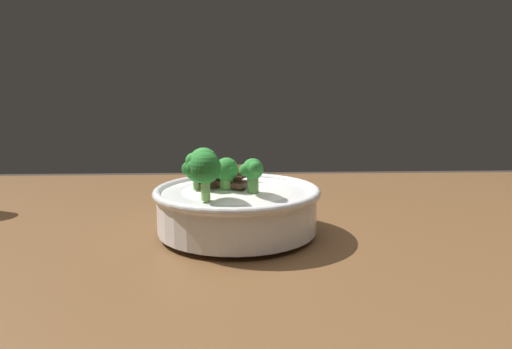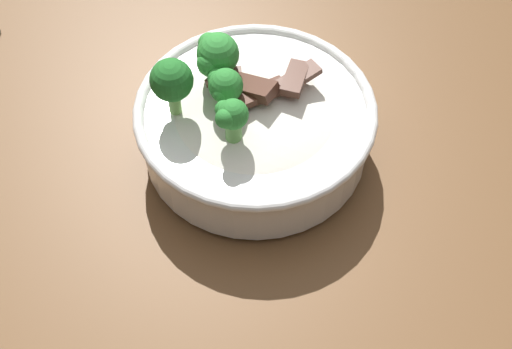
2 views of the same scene
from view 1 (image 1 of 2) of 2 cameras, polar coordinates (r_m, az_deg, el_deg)
The scene contains 2 objects.
dining_table at distance 0.78m, azimuth 3.49°, elevation -14.04°, with size 1.41×0.97×0.82m.
rice_bowl at distance 0.70m, azimuth -2.52°, elevation -3.47°, with size 0.25×0.25×0.14m.
Camera 1 is at (0.08, 0.70, 1.04)m, focal length 32.63 mm.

